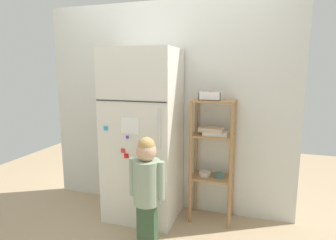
% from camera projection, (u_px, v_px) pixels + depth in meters
% --- Properties ---
extents(ground_plane, '(6.00, 6.00, 0.00)m').
position_uv_depth(ground_plane, '(156.00, 217.00, 3.00)').
color(ground_plane, tan).
extents(kitchen_wall_back, '(2.77, 0.03, 2.24)m').
position_uv_depth(kitchen_wall_back, '(165.00, 108.00, 3.11)').
color(kitchen_wall_back, silver).
rests_on(kitchen_wall_back, ground).
extents(refrigerator, '(0.72, 0.59, 1.74)m').
position_uv_depth(refrigerator, '(143.00, 136.00, 2.91)').
color(refrigerator, silver).
rests_on(refrigerator, ground).
extents(child_standing, '(0.32, 0.24, 0.99)m').
position_uv_depth(child_standing, '(147.00, 182.00, 2.42)').
color(child_standing, '#344E34').
rests_on(child_standing, ground).
extents(pantry_shelf_unit, '(0.43, 0.29, 1.25)m').
position_uv_depth(pantry_shelf_unit, '(212.00, 149.00, 2.85)').
color(pantry_shelf_unit, '#9E7247').
rests_on(pantry_shelf_unit, ground).
extents(fruit_bin, '(0.21, 0.15, 0.08)m').
position_uv_depth(fruit_bin, '(211.00, 96.00, 2.77)').
color(fruit_bin, white).
rests_on(fruit_bin, pantry_shelf_unit).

